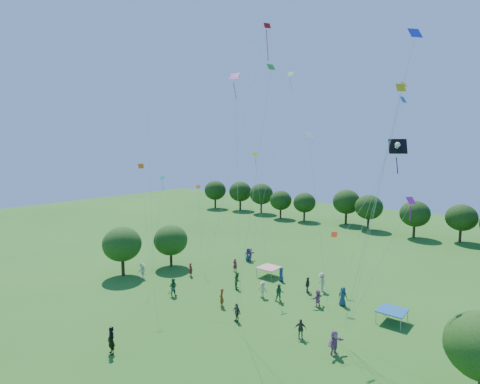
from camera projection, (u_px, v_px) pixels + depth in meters
name	position (u px, v px, depth m)	size (l,w,h in m)	color
near_tree_west	(122.00, 244.00, 42.85)	(4.39, 4.39, 5.69)	#422B19
near_tree_north	(171.00, 240.00, 46.26)	(4.17, 4.17, 5.21)	#422B19
treeline	(381.00, 208.00, 65.59)	(88.01, 8.77, 6.77)	#422B19
tent_red_stripe	(269.00, 268.00, 42.86)	(2.20, 2.20, 1.10)	red
tent_blue	(392.00, 311.00, 31.62)	(2.20, 2.20, 1.10)	#15518D
man_in_black	(111.00, 341.00, 26.82)	(0.75, 0.48, 2.01)	black
crowd_person_0	(248.00, 255.00, 48.63)	(0.85, 0.46, 1.72)	navy
crowd_person_1	(222.00, 297.00, 34.82)	(0.64, 0.41, 1.71)	maroon
crowd_person_2	(279.00, 293.00, 35.91)	(0.85, 0.46, 1.72)	#265932
crowd_person_3	(322.00, 282.00, 38.51)	(1.25, 0.56, 1.92)	tan
crowd_person_4	(308.00, 285.00, 38.10)	(0.96, 0.43, 1.63)	#413B34
crowd_person_5	(334.00, 343.00, 26.74)	(1.66, 0.59, 1.78)	#9D5B8C
crowd_person_6	(343.00, 296.00, 34.98)	(0.90, 0.48, 1.82)	navy
crowd_person_7	(191.00, 270.00, 42.96)	(0.58, 0.37, 1.56)	maroon
crowd_person_8	(238.00, 280.00, 39.20)	(0.87, 0.47, 1.75)	#2B652E
crowd_person_9	(142.00, 271.00, 42.25)	(1.13, 0.51, 1.73)	beige
crowd_person_10	(300.00, 329.00, 28.99)	(0.92, 0.42, 1.56)	#463A38
crowd_person_11	(318.00, 298.00, 34.77)	(1.51, 0.54, 1.61)	#A66089
crowd_person_12	(281.00, 274.00, 41.36)	(0.78, 0.42, 1.58)	navy
crowd_person_13	(235.00, 265.00, 44.62)	(0.58, 0.37, 1.55)	maroon
crowd_person_14	(173.00, 287.00, 37.35)	(0.88, 0.47, 1.78)	#265A33
crowd_person_15	(263.00, 289.00, 36.99)	(1.05, 0.47, 1.61)	#BDBB97
crowd_person_16	(237.00, 312.00, 31.87)	(0.92, 0.42, 1.57)	#382E2C
crowd_person_17	(250.00, 255.00, 48.59)	(1.63, 0.58, 1.75)	#AA638F
pirate_kite	(395.00, 150.00, 26.35)	(7.67, 3.24, 14.08)	black
red_high_kite	(255.00, 79.00, 37.20)	(0.67, 10.51, 26.08)	red
small_kite_0	(334.00, 238.00, 38.84)	(0.92, 1.13, 4.68)	red
small_kite_1	(382.00, 176.00, 21.67)	(4.54, 5.13, 16.77)	yellow
small_kite_2	(383.00, 172.00, 23.77)	(4.15, 2.36, 17.34)	#C78E11
small_kite_3	(261.00, 136.00, 27.53)	(3.16, 0.80, 19.38)	#167C1A
small_kite_4	(393.00, 126.00, 20.55)	(5.73, 5.77, 19.32)	#1225B7
small_kite_5	(397.00, 230.00, 23.55)	(4.72, 1.86, 10.51)	#8E178A
small_kite_6	(150.00, 160.00, 39.19)	(1.01, 0.80, 17.64)	silver
small_kite_7	(161.00, 196.00, 42.57)	(2.77, 4.01, 10.12)	#0BA59B
small_kite_8	(143.00, 184.00, 41.10)	(3.32, 1.64, 11.64)	orange
small_kite_9	(199.00, 199.00, 45.80)	(1.65, 1.10, 8.82)	orange
small_kite_10	(257.00, 177.00, 39.63)	(3.01, 1.60, 12.90)	#CCD212
small_kite_11	(282.00, 114.00, 43.54)	(3.35, 4.00, 22.14)	green
small_kite_12	(386.00, 155.00, 28.38)	(3.88, 3.26, 17.26)	blue
small_kite_13	(236.00, 129.00, 26.07)	(2.00, 3.03, 18.47)	#AC1C91
small_kite_14	(312.00, 164.00, 30.98)	(3.08, 1.42, 14.78)	silver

